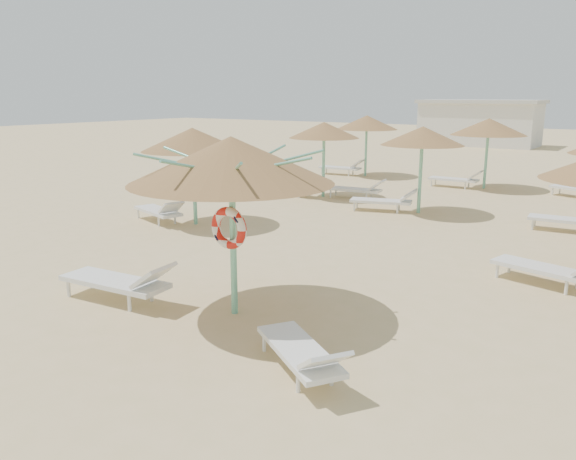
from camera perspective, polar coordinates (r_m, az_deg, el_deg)
The scene contains 6 objects.
ground at distance 9.87m, azimuth -4.66°, elevation -7.78°, with size 120.00×120.00×0.00m, color #D7B783.
main_palapa at distance 8.98m, azimuth -5.79°, elevation 7.01°, with size 3.30×3.30×2.96m.
lounger_main_a at distance 10.38m, azimuth -16.65°, elevation -4.98°, with size 2.30×0.89×0.81m.
lounger_main_b at distance 7.47m, azimuth 1.54°, elevation -12.30°, with size 1.88×1.51×0.68m.
palapa_field at distance 17.14m, azimuth 21.02°, elevation 8.44°, with size 19.73×14.52×2.72m.
service_hut at distance 43.79m, azimuth 18.90°, elevation 10.30°, with size 8.40×4.40×3.25m.
Camera 1 is at (5.82, -7.13, 3.59)m, focal length 35.00 mm.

